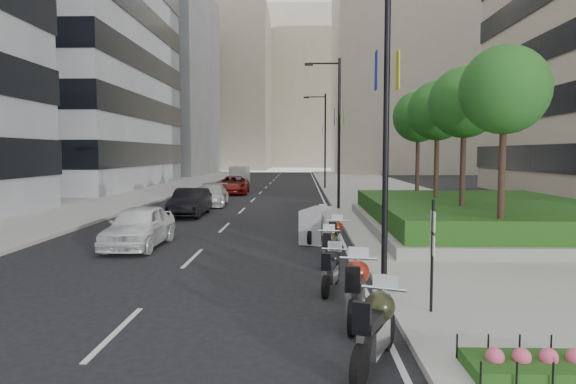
{
  "coord_description": "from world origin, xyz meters",
  "views": [
    {
      "loc": [
        2.09,
        -12.58,
        3.46
      ],
      "look_at": [
        1.58,
        6.56,
        2.0
      ],
      "focal_mm": 32.0,
      "sensor_mm": 36.0,
      "label": 1
    }
  ],
  "objects_px": {
    "motorcycle_2": "(331,270)",
    "delivery_van": "(240,176)",
    "motorcycle_4": "(335,236)",
    "motorcycle_6": "(320,221)",
    "lamp_post_0": "(381,91)",
    "motorcycle_3": "(328,248)",
    "car_a": "(139,226)",
    "lamp_post_1": "(336,126)",
    "motorcycle_5": "(318,225)",
    "car_d": "(233,185)",
    "car_c": "(211,195)",
    "motorcycle_0": "(376,328)",
    "lamp_post_2": "(324,136)",
    "car_b": "(190,202)",
    "parking_sign": "(432,250)",
    "motorcycle_1": "(356,289)"
  },
  "relations": [
    {
      "from": "motorcycle_0",
      "to": "lamp_post_2",
      "type": "bearing_deg",
      "value": 21.82
    },
    {
      "from": "motorcycle_2",
      "to": "delivery_van",
      "type": "bearing_deg",
      "value": 23.43
    },
    {
      "from": "lamp_post_0",
      "to": "delivery_van",
      "type": "distance_m",
      "value": 43.92
    },
    {
      "from": "lamp_post_0",
      "to": "motorcycle_3",
      "type": "height_order",
      "value": "lamp_post_0"
    },
    {
      "from": "delivery_van",
      "to": "motorcycle_0",
      "type": "bearing_deg",
      "value": -80.55
    },
    {
      "from": "lamp_post_0",
      "to": "motorcycle_3",
      "type": "bearing_deg",
      "value": 120.86
    },
    {
      "from": "parking_sign",
      "to": "delivery_van",
      "type": "distance_m",
      "value": 46.79
    },
    {
      "from": "car_a",
      "to": "car_b",
      "type": "xyz_separation_m",
      "value": [
        -0.13,
        9.33,
        -0.01
      ]
    },
    {
      "from": "lamp_post_2",
      "to": "car_d",
      "type": "bearing_deg",
      "value": -145.11
    },
    {
      "from": "motorcycle_3",
      "to": "car_a",
      "type": "bearing_deg",
      "value": 72.52
    },
    {
      "from": "motorcycle_2",
      "to": "motorcycle_3",
      "type": "distance_m",
      "value": 2.9
    },
    {
      "from": "motorcycle_4",
      "to": "delivery_van",
      "type": "distance_m",
      "value": 39.5
    },
    {
      "from": "motorcycle_2",
      "to": "lamp_post_2",
      "type": "bearing_deg",
      "value": 11.45
    },
    {
      "from": "motorcycle_2",
      "to": "car_a",
      "type": "height_order",
      "value": "car_a"
    },
    {
      "from": "lamp_post_0",
      "to": "motorcycle_5",
      "type": "bearing_deg",
      "value": 102.77
    },
    {
      "from": "motorcycle_1",
      "to": "car_c",
      "type": "distance_m",
      "value": 24.05
    },
    {
      "from": "parking_sign",
      "to": "motorcycle_1",
      "type": "distance_m",
      "value": 1.78
    },
    {
      "from": "lamp_post_1",
      "to": "car_a",
      "type": "relative_size",
      "value": 1.99
    },
    {
      "from": "delivery_van",
      "to": "lamp_post_0",
      "type": "bearing_deg",
      "value": -78.28
    },
    {
      "from": "car_b",
      "to": "car_c",
      "type": "bearing_deg",
      "value": 88.41
    },
    {
      "from": "motorcycle_4",
      "to": "motorcycle_5",
      "type": "distance_m",
      "value": 2.18
    },
    {
      "from": "motorcycle_0",
      "to": "motorcycle_2",
      "type": "relative_size",
      "value": 1.13
    },
    {
      "from": "delivery_van",
      "to": "motorcycle_3",
      "type": "bearing_deg",
      "value": -79.37
    },
    {
      "from": "delivery_van",
      "to": "car_a",
      "type": "bearing_deg",
      "value": -88.73
    },
    {
      "from": "car_b",
      "to": "motorcycle_4",
      "type": "bearing_deg",
      "value": -53.96
    },
    {
      "from": "motorcycle_5",
      "to": "car_d",
      "type": "xyz_separation_m",
      "value": [
        -6.41,
        23.3,
        0.1
      ]
    },
    {
      "from": "motorcycle_2",
      "to": "car_b",
      "type": "bearing_deg",
      "value": 37.95
    },
    {
      "from": "motorcycle_0",
      "to": "delivery_van",
      "type": "xyz_separation_m",
      "value": [
        -8.06,
        48.22,
        0.3
      ]
    },
    {
      "from": "car_a",
      "to": "lamp_post_1",
      "type": "bearing_deg",
      "value": 56.97
    },
    {
      "from": "parking_sign",
      "to": "car_a",
      "type": "height_order",
      "value": "parking_sign"
    },
    {
      "from": "motorcycle_2",
      "to": "delivery_van",
      "type": "relative_size",
      "value": 0.41
    },
    {
      "from": "motorcycle_5",
      "to": "car_c",
      "type": "xyz_separation_m",
      "value": [
        -6.57,
        13.62,
        0.06
      ]
    },
    {
      "from": "motorcycle_0",
      "to": "car_a",
      "type": "relative_size",
      "value": 0.49
    },
    {
      "from": "motorcycle_6",
      "to": "lamp_post_1",
      "type": "bearing_deg",
      "value": 6.08
    },
    {
      "from": "car_a",
      "to": "delivery_van",
      "type": "xyz_separation_m",
      "value": [
        -0.86,
        37.81,
        0.16
      ]
    },
    {
      "from": "motorcycle_5",
      "to": "lamp_post_1",
      "type": "bearing_deg",
      "value": 10.86
    },
    {
      "from": "motorcycle_5",
      "to": "motorcycle_6",
      "type": "xyz_separation_m",
      "value": [
        0.18,
        2.15,
        -0.1
      ]
    },
    {
      "from": "motorcycle_1",
      "to": "motorcycle_2",
      "type": "relative_size",
      "value": 1.23
    },
    {
      "from": "delivery_van",
      "to": "car_b",
      "type": "bearing_deg",
      "value": -88.57
    },
    {
      "from": "motorcycle_2",
      "to": "motorcycle_5",
      "type": "relative_size",
      "value": 0.85
    },
    {
      "from": "lamp_post_2",
      "to": "motorcycle_3",
      "type": "height_order",
      "value": "lamp_post_2"
    },
    {
      "from": "motorcycle_2",
      "to": "delivery_van",
      "type": "xyz_separation_m",
      "value": [
        -7.61,
        43.63,
        0.4
      ]
    },
    {
      "from": "lamp_post_0",
      "to": "parking_sign",
      "type": "distance_m",
      "value": 4.74
    },
    {
      "from": "motorcycle_2",
      "to": "car_c",
      "type": "height_order",
      "value": "car_c"
    },
    {
      "from": "motorcycle_4",
      "to": "motorcycle_6",
      "type": "height_order",
      "value": "motorcycle_4"
    },
    {
      "from": "lamp_post_2",
      "to": "motorcycle_6",
      "type": "height_order",
      "value": "lamp_post_2"
    },
    {
      "from": "car_c",
      "to": "car_b",
      "type": "bearing_deg",
      "value": -95.28
    },
    {
      "from": "lamp_post_1",
      "to": "lamp_post_2",
      "type": "bearing_deg",
      "value": 90.0
    },
    {
      "from": "motorcycle_5",
      "to": "car_b",
      "type": "distance_m",
      "value": 10.54
    },
    {
      "from": "lamp_post_1",
      "to": "motorcycle_3",
      "type": "height_order",
      "value": "lamp_post_1"
    }
  ]
}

